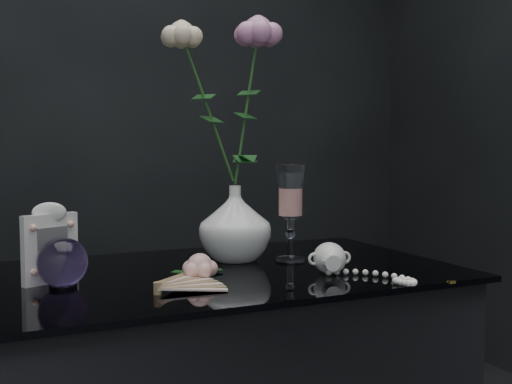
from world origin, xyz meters
name	(u,v)px	position (x,y,z in m)	size (l,w,h in m)	color
vase	(235,223)	(0.10, 0.13, 0.85)	(0.16, 0.16, 0.17)	white
wine_glass	(290,213)	(0.22, 0.08, 0.87)	(0.07, 0.07, 0.22)	white
picture_frame	(50,243)	(-0.30, 0.07, 0.84)	(0.11, 0.09, 0.15)	white
paperweight	(63,262)	(-0.28, 0.02, 0.81)	(0.09, 0.09, 0.09)	#9E7DCB
paper_fan	(158,287)	(-0.14, -0.10, 0.77)	(0.24, 0.19, 0.03)	beige
loose_rose	(200,267)	(-0.03, -0.03, 0.79)	(0.12, 0.15, 0.05)	#FFAFA4
pearl_jar	(330,257)	(0.23, -0.07, 0.80)	(0.22, 0.23, 0.07)	white
roses	(228,91)	(0.09, 0.13, 1.14)	(0.27, 0.12, 0.44)	#FDD6AC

